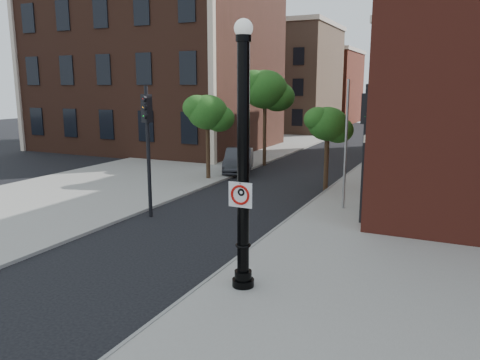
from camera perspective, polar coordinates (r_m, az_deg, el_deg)
The scene contains 16 objects.
ground at distance 14.23m, azimuth -11.16°, elevation -10.77°, with size 120.00×120.00×0.00m, color black.
sidewalk_right at distance 21.30m, azimuth 19.15°, elevation -3.55°, with size 8.00×60.00×0.12m, color gray.
sidewalk_left at distance 33.61m, azimuth -5.49°, elevation 2.33°, with size 10.00×50.00×0.12m, color gray.
curb_edge at distance 22.01m, azimuth 8.88°, elevation -2.54°, with size 0.10×60.00×0.14m, color gray.
victorian_building at distance 42.15m, azimuth -9.96°, elevation 15.88°, with size 18.60×14.60×17.95m.
bg_building_tan_a at distance 58.08m, azimuth 5.17°, elevation 12.00°, with size 12.00×12.00×12.00m, color brown.
bg_building_red at distance 71.39m, azimuth 9.08°, elevation 10.98°, with size 12.00×12.00×10.00m, color maroon.
lamppost at distance 11.77m, azimuth 0.40°, elevation 0.95°, with size 0.58×0.58×6.89m.
no_parking_sign at distance 11.73m, azimuth 0.05°, elevation -1.80°, with size 0.65×0.07×0.65m.
parked_car at distance 29.35m, azimuth -0.16°, elevation 2.42°, with size 1.58×4.54×1.50m, color #323237.
traffic_signal_left at distance 19.15m, azimuth -11.23°, elevation 6.01°, with size 0.40×0.46×5.33m.
traffic_signal_right at distance 18.15m, azimuth 15.05°, elevation 5.68°, with size 0.38×0.46×5.39m.
utility_pole at distance 20.34m, azimuth 12.77°, elevation 4.00°, with size 0.11×0.11×5.60m, color #999999.
street_tree_a at distance 26.54m, azimuth -3.88°, elevation 8.12°, with size 2.69×2.43×4.84m.
street_tree_b at distance 31.57m, azimuth 3.18°, elevation 10.85°, with size 3.54×3.20×6.37m.
street_tree_c at distance 24.19m, azimuth 10.72°, elevation 6.60°, with size 2.39×2.16×4.30m.
Camera 1 is at (7.94, -10.55, 5.31)m, focal length 35.00 mm.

